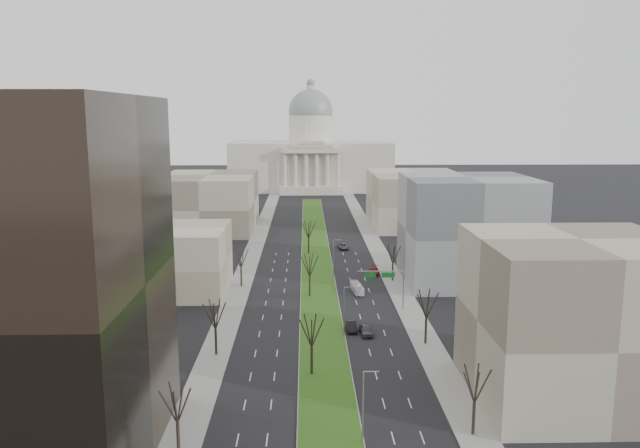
{
  "coord_description": "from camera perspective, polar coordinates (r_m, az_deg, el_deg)",
  "views": [
    {
      "loc": [
        -2.83,
        -46.85,
        38.14
      ],
      "look_at": [
        0.85,
        108.77,
        10.42
      ],
      "focal_mm": 35.0,
      "sensor_mm": 36.0,
      "label": 1
    }
  ],
  "objects": [
    {
      "name": "tree_left_mid",
      "position": [
        100.86,
        -9.57,
        -8.03
      ],
      "size": [
        5.4,
        5.4,
        9.72
      ],
      "color": "black",
      "rests_on": "ground"
    },
    {
      "name": "streetlamp_median_b",
      "position": [
        107.37,
        2.25,
        -8.0
      ],
      "size": [
        1.9,
        0.2,
        9.16
      ],
      "color": "gray",
      "rests_on": "ground"
    },
    {
      "name": "building_grey_right",
      "position": [
        146.01,
        13.28,
        -0.49
      ],
      "size": [
        28.0,
        26.0,
        24.0
      ],
      "primitive_type": "cube",
      "color": "slate",
      "rests_on": "ground"
    },
    {
      "name": "box_van",
      "position": [
        135.32,
        3.39,
        -5.84
      ],
      "size": [
        2.63,
        7.59,
        2.07
      ],
      "primitive_type": "imported",
      "rotation": [
        0.0,
        0.0,
        0.12
      ],
      "color": "white",
      "rests_on": "ground"
    },
    {
      "name": "tree_left_far",
      "position": [
        139.18,
        -7.26,
        -2.98
      ],
      "size": [
        5.28,
        5.28,
        9.5
      ],
      "color": "black",
      "rests_on": "ground"
    },
    {
      "name": "building_far_left",
      "position": [
        211.36,
        -10.1,
        2.01
      ],
      "size": [
        30.0,
        40.0,
        18.0
      ],
      "primitive_type": "cube",
      "color": "gray",
      "rests_on": "ground"
    },
    {
      "name": "tree_right_far",
      "position": [
        143.8,
        6.69,
        -2.67
      ],
      "size": [
        5.04,
        5.04,
        9.07
      ],
      "color": "black",
      "rests_on": "ground"
    },
    {
      "name": "car_grey_far",
      "position": [
        177.67,
        2.11,
        -2.05
      ],
      "size": [
        3.19,
        5.83,
        1.55
      ],
      "primitive_type": "imported",
      "rotation": [
        0.0,
        0.0,
        0.11
      ],
      "color": "#494A50",
      "rests_on": "ground"
    },
    {
      "name": "tree_median_a",
      "position": [
        92.27,
        -0.77,
        -9.63
      ],
      "size": [
        5.4,
        5.4,
        9.72
      ],
      "color": "black",
      "rests_on": "ground"
    },
    {
      "name": "car_black",
      "position": [
        112.41,
        2.86,
        -9.31
      ],
      "size": [
        1.91,
        5.05,
        1.65
      ],
      "primitive_type": "imported",
      "rotation": [
        0.0,
        0.0,
        0.03
      ],
      "color": "black",
      "rests_on": "ground"
    },
    {
      "name": "building_tan_right",
      "position": [
        90.76,
        22.2,
        -8.08
      ],
      "size": [
        26.0,
        24.0,
        22.0
      ],
      "primitive_type": "cube",
      "color": "gray",
      "rests_on": "ground"
    },
    {
      "name": "streetlamp_median_c",
      "position": [
        145.86,
        1.27,
        -3.12
      ],
      "size": [
        1.9,
        0.2,
        9.16
      ],
      "color": "gray",
      "rests_on": "ground"
    },
    {
      "name": "streetlamp_median_a",
      "position": [
        74.99,
        3.99,
        -16.32
      ],
      "size": [
        1.9,
        0.2,
        9.16
      ],
      "color": "gray",
      "rests_on": "ground"
    },
    {
      "name": "sidewalk_left",
      "position": [
        147.6,
        -7.04,
        -4.93
      ],
      "size": [
        5.0,
        330.0,
        0.15
      ],
      "primitive_type": "cube",
      "color": "gray",
      "rests_on": "ground"
    },
    {
      "name": "tree_right_mid",
      "position": [
        105.51,
        9.73,
        -7.13
      ],
      "size": [
        5.52,
        5.52,
        9.94
      ],
      "color": "black",
      "rests_on": "ground"
    },
    {
      "name": "ground",
      "position": [
        171.18,
        -0.37,
        -2.78
      ],
      "size": [
        600.0,
        600.0,
        0.0
      ],
      "primitive_type": "plane",
      "color": "black",
      "rests_on": "ground"
    },
    {
      "name": "car_red",
      "position": [
        150.53,
        4.93,
        -4.3
      ],
      "size": [
        2.96,
        5.91,
        1.65
      ],
      "primitive_type": "imported",
      "rotation": [
        0.0,
        0.0,
        -0.12
      ],
      "color": "maroon",
      "rests_on": "ground"
    },
    {
      "name": "building_far_right",
      "position": [
        217.16,
        8.7,
        2.27
      ],
      "size": [
        30.0,
        40.0,
        18.0
      ],
      "primitive_type": "cube",
      "color": "tan",
      "rests_on": "ground"
    },
    {
      "name": "tree_left_near",
      "position": [
        73.53,
        -12.97,
        -15.57
      ],
      "size": [
        5.1,
        5.1,
        9.18
      ],
      "color": "black",
      "rests_on": "ground"
    },
    {
      "name": "capitol",
      "position": [
        317.2,
        -0.84,
        6.15
      ],
      "size": [
        80.0,
        46.0,
        55.0
      ],
      "color": "beige",
      "rests_on": "ground"
    },
    {
      "name": "car_grey_near",
      "position": [
        110.61,
        4.26,
        -9.63
      ],
      "size": [
        2.34,
        5.17,
        1.72
      ],
      "primitive_type": "imported",
      "rotation": [
        0.0,
        0.0,
        0.06
      ],
      "color": "#414448",
      "rests_on": "ground"
    },
    {
      "name": "building_beige_left",
      "position": [
        138.8,
        -13.89,
        -3.17
      ],
      "size": [
        26.0,
        22.0,
        14.0
      ],
      "primitive_type": "cube",
      "color": "tan",
      "rests_on": "ground"
    },
    {
      "name": "median",
      "position": [
        170.17,
        -0.37,
        -2.82
      ],
      "size": [
        8.0,
        222.03,
        0.2
      ],
      "color": "#999993",
      "rests_on": "ground"
    },
    {
      "name": "tree_right_near",
      "position": [
        78.3,
        14.01,
        -13.91
      ],
      "size": [
        5.16,
        5.16,
        9.29
      ],
      "color": "black",
      "rests_on": "ground"
    },
    {
      "name": "tree_median_c",
      "position": [
        169.73,
        -1.05,
        -0.48
      ],
      "size": [
        5.4,
        5.4,
        9.72
      ],
      "color": "black",
      "rests_on": "ground"
    },
    {
      "name": "tree_median_b",
      "position": [
        130.62,
        -0.95,
        -3.7
      ],
      "size": [
        5.4,
        5.4,
        9.72
      ],
      "color": "black",
      "rests_on": "ground"
    },
    {
      "name": "sidewalk_right",
      "position": [
        148.27,
        6.6,
        -4.85
      ],
      "size": [
        5.0,
        330.0,
        0.15
      ],
      "primitive_type": "cube",
      "color": "gray",
      "rests_on": "ground"
    },
    {
      "name": "mast_arm_signs",
      "position": [
        122.28,
        6.39,
        -5.16
      ],
      "size": [
        9.12,
        0.24,
        8.09
      ],
      "color": "gray",
      "rests_on": "ground"
    }
  ]
}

